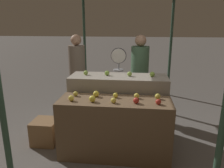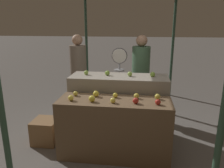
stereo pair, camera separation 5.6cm
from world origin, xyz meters
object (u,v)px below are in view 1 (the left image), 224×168
wooden_crate_side (46,132)px  person_customer_left (77,69)px  person_vendor_at_scale (140,71)px  produce_scale (118,69)px

wooden_crate_side → person_customer_left: bearing=82.1°
person_customer_left → wooden_crate_side: (-0.19, -1.37, -0.79)m
person_customer_left → wooden_crate_side: size_ratio=4.27×
person_vendor_at_scale → person_customer_left: 1.33m
produce_scale → wooden_crate_side: (-1.11, -1.02, -0.88)m
person_vendor_at_scale → person_customer_left: (-1.33, 0.10, -0.00)m
produce_scale → person_vendor_at_scale: (0.41, 0.26, -0.09)m
wooden_crate_side → produce_scale: bearing=42.5°
produce_scale → wooden_crate_side: bearing=-137.5°
person_vendor_at_scale → wooden_crate_side: 2.13m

